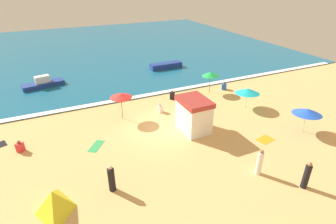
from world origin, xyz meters
TOP-DOWN VIEW (x-y plane):
  - ground_plane at (0.00, 0.00)m, footprint 60.00×60.00m
  - ocean_water at (0.00, 28.00)m, footprint 60.00×44.00m
  - wave_breaker_foam at (0.00, 6.30)m, footprint 57.00×0.70m
  - lifeguard_cabana at (2.79, -1.55)m, footprint 2.03×2.76m
  - beach_umbrella_0 at (-1.76, 2.66)m, footprint 2.57×2.57m
  - beach_umbrella_1 at (8.13, 4.43)m, footprint 2.45×2.45m
  - beach_umbrella_3 at (9.26, 0.02)m, footprint 2.81×2.83m
  - beach_umbrella_4 at (10.53, -5.34)m, footprint 3.06×3.06m
  - beach_tent at (-7.79, -5.62)m, footprint 1.78×2.45m
  - beachgoer_0 at (3.87, 4.54)m, footprint 0.62×0.62m
  - beachgoer_2 at (-9.60, 1.03)m, footprint 0.59×0.59m
  - beachgoer_3 at (10.01, 4.48)m, footprint 0.66×0.66m
  - beachgoer_4 at (5.46, -9.86)m, footprint 0.51×0.51m
  - beachgoer_6 at (-4.70, -5.42)m, footprint 0.44×0.44m
  - beachgoer_7 at (1.65, 2.48)m, footprint 0.55×0.55m
  - beachgoer_8 at (3.87, -7.80)m, footprint 0.40×0.40m
  - beach_towel_0 at (-4.68, -0.59)m, footprint 1.47×1.65m
  - beach_towel_1 at (7.03, -5.05)m, footprint 1.41×1.14m
  - small_boat_0 at (-7.63, 13.22)m, footprint 4.43×2.06m
  - small_boat_1 at (7.23, 13.50)m, footprint 4.20×1.20m

SIDE VIEW (x-z plane):
  - ground_plane at x=0.00m, z-range 0.00..0.00m
  - beach_towel_1 at x=7.03m, z-range 0.00..0.01m
  - beach_towel_0 at x=-4.68m, z-range 0.00..0.01m
  - ocean_water at x=0.00m, z-range 0.00..0.10m
  - wave_breaker_foam at x=0.00m, z-range 0.10..0.11m
  - beachgoer_7 at x=1.65m, z-range -0.07..0.74m
  - beachgoer_3 at x=10.01m, z-range -0.08..0.76m
  - beachgoer_2 at x=-9.60m, z-range -0.07..0.79m
  - beachgoer_0 at x=3.87m, z-range -0.07..0.83m
  - small_boat_1 at x=7.23m, z-range 0.10..0.78m
  - small_boat_0 at x=-7.63m, z-range -0.12..1.09m
  - beach_tent at x=-7.79m, z-range 0.00..1.27m
  - beachgoer_6 at x=-4.70m, z-range -0.07..1.65m
  - beachgoer_8 at x=3.87m, z-range -0.05..1.71m
  - beachgoer_4 at x=5.46m, z-range -0.05..1.73m
  - lifeguard_cabana at x=2.79m, z-range 0.03..2.73m
  - beach_umbrella_3 at x=9.26m, z-range 0.66..2.62m
  - beach_umbrella_4 at x=10.53m, z-range 0.74..2.80m
  - beach_umbrella_1 at x=8.13m, z-range 0.89..3.14m
  - beach_umbrella_0 at x=-1.76m, z-range 0.98..3.29m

